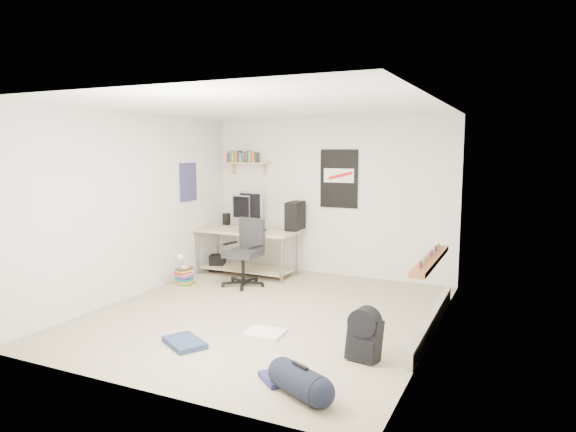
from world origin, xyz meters
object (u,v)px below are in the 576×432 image
at_px(backpack, 364,339).
at_px(duffel_bag, 300,380).
at_px(office_chair, 243,253).
at_px(book_stack, 185,275).
at_px(desk, 247,252).

xyz_separation_m(backpack, duffel_bag, (-0.26, -0.94, -0.06)).
xyz_separation_m(office_chair, duffel_bag, (2.15, -2.80, -0.35)).
bearing_deg(book_stack, duffel_bag, -39.69).
xyz_separation_m(desk, duffel_bag, (2.43, -3.42, -0.22)).
bearing_deg(office_chair, desk, 124.47).
relative_size(desk, office_chair, 1.62).
bearing_deg(duffel_bag, book_stack, 167.63).
bearing_deg(desk, office_chair, -42.38).
height_order(backpack, duffel_bag, backpack).
height_order(desk, book_stack, desk).
bearing_deg(book_stack, backpack, -25.09).
relative_size(office_chair, backpack, 2.47).
bearing_deg(desk, backpack, -19.13).
xyz_separation_m(desk, office_chair, (0.28, -0.62, 0.12)).
bearing_deg(duffel_bag, backpack, 101.83).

